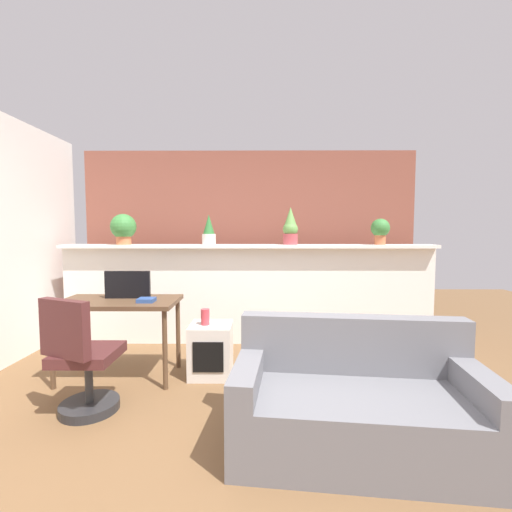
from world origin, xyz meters
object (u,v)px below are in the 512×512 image
(potted_plant_2, at_px, (290,227))
(book_on_desk, at_px, (146,300))
(vase_on_shelf, at_px, (205,317))
(potted_plant_0, at_px, (123,228))
(potted_plant_3, at_px, (380,230))
(tv_monitor, at_px, (128,285))
(desk, at_px, (119,309))
(side_cube_shelf, at_px, (211,350))
(office_chair, at_px, (82,365))
(couch, at_px, (357,405))
(potted_plant_1, at_px, (209,231))

(potted_plant_2, distance_m, book_on_desk, 1.93)
(potted_plant_2, relative_size, vase_on_shelf, 2.98)
(potted_plant_0, xyz_separation_m, potted_plant_3, (3.13, -0.00, -0.02))
(tv_monitor, bearing_deg, vase_on_shelf, -2.85)
(potted_plant_0, distance_m, desk, 1.31)
(side_cube_shelf, bearing_deg, tv_monitor, 178.09)
(office_chair, height_order, vase_on_shelf, office_chair)
(desk, bearing_deg, potted_plant_3, 19.76)
(office_chair, distance_m, couch, 2.01)
(potted_plant_0, bearing_deg, office_chair, -79.53)
(book_on_desk, bearing_deg, couch, -30.34)
(tv_monitor, relative_size, office_chair, 0.48)
(potted_plant_1, relative_size, side_cube_shelf, 0.74)
(tv_monitor, xyz_separation_m, vase_on_shelf, (0.75, -0.04, -0.31))
(office_chair, bearing_deg, desk, 88.62)
(desk, bearing_deg, side_cube_shelf, 3.53)
(potted_plant_0, height_order, potted_plant_2, potted_plant_2)
(potted_plant_2, distance_m, desk, 2.14)
(potted_plant_1, distance_m, book_on_desk, 1.36)
(potted_plant_0, distance_m, potted_plant_2, 2.04)
(book_on_desk, bearing_deg, side_cube_shelf, 14.85)
(potted_plant_2, height_order, couch, potted_plant_2)
(vase_on_shelf, relative_size, couch, 0.09)
(potted_plant_3, height_order, desk, potted_plant_3)
(office_chair, height_order, book_on_desk, office_chair)
(desk, bearing_deg, office_chair, -91.38)
(tv_monitor, xyz_separation_m, couch, (1.90, -1.15, -0.60))
(desk, height_order, book_on_desk, book_on_desk)
(side_cube_shelf, bearing_deg, potted_plant_2, 48.69)
(potted_plant_3, height_order, side_cube_shelf, potted_plant_3)
(potted_plant_1, bearing_deg, office_chair, -113.17)
(potted_plant_0, bearing_deg, potted_plant_1, 1.14)
(side_cube_shelf, relative_size, vase_on_shelf, 3.26)
(desk, bearing_deg, potted_plant_0, 107.96)
(office_chair, relative_size, vase_on_shelf, 5.93)
(potted_plant_1, bearing_deg, couch, -59.41)
(side_cube_shelf, bearing_deg, potted_plant_3, 26.18)
(desk, distance_m, couch, 2.26)
(potted_plant_0, bearing_deg, potted_plant_3, -0.07)
(potted_plant_2, bearing_deg, desk, -149.22)
(potted_plant_2, xyz_separation_m, tv_monitor, (-1.65, -0.94, -0.56))
(office_chair, relative_size, couch, 0.56)
(potted_plant_1, bearing_deg, potted_plant_2, -0.66)
(vase_on_shelf, distance_m, couch, 1.62)
(potted_plant_0, xyz_separation_m, tv_monitor, (0.39, -0.93, -0.55))
(potted_plant_2, height_order, tv_monitor, potted_plant_2)
(potted_plant_3, relative_size, vase_on_shelf, 2.06)
(desk, xyz_separation_m, side_cube_shelf, (0.86, 0.05, -0.42))
(side_cube_shelf, distance_m, book_on_desk, 0.78)
(potted_plant_3, bearing_deg, office_chair, -149.18)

